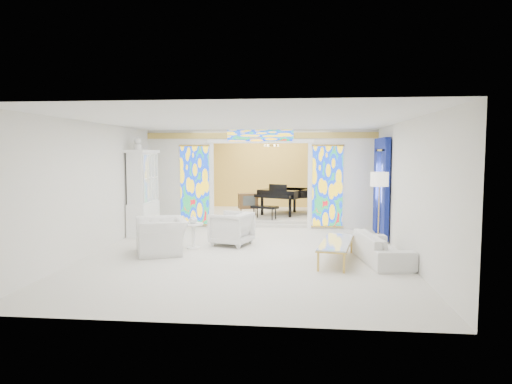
# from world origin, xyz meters

# --- Properties ---
(floor) EXTENTS (12.00, 12.00, 0.00)m
(floor) POSITION_xyz_m (0.00, 0.00, 0.00)
(floor) COLOR silver
(floor) RESTS_ON ground
(ceiling) EXTENTS (7.00, 12.00, 0.02)m
(ceiling) POSITION_xyz_m (0.00, 0.00, 3.00)
(ceiling) COLOR silver
(ceiling) RESTS_ON wall_back
(wall_back) EXTENTS (7.00, 0.02, 3.00)m
(wall_back) POSITION_xyz_m (0.00, 6.00, 1.50)
(wall_back) COLOR silver
(wall_back) RESTS_ON floor
(wall_front) EXTENTS (7.00, 0.02, 3.00)m
(wall_front) POSITION_xyz_m (0.00, -6.00, 1.50)
(wall_front) COLOR silver
(wall_front) RESTS_ON floor
(wall_left) EXTENTS (0.02, 12.00, 3.00)m
(wall_left) POSITION_xyz_m (-3.50, 0.00, 1.50)
(wall_left) COLOR silver
(wall_left) RESTS_ON floor
(wall_right) EXTENTS (0.02, 12.00, 3.00)m
(wall_right) POSITION_xyz_m (3.50, 0.00, 1.50)
(wall_right) COLOR silver
(wall_right) RESTS_ON floor
(partition_wall) EXTENTS (7.00, 0.22, 3.00)m
(partition_wall) POSITION_xyz_m (0.00, 2.00, 1.65)
(partition_wall) COLOR silver
(partition_wall) RESTS_ON floor
(stained_glass_left) EXTENTS (0.90, 0.04, 2.40)m
(stained_glass_left) POSITION_xyz_m (-2.03, 1.89, 1.30)
(stained_glass_left) COLOR gold
(stained_glass_left) RESTS_ON partition_wall
(stained_glass_right) EXTENTS (0.90, 0.04, 2.40)m
(stained_glass_right) POSITION_xyz_m (2.03, 1.89, 1.30)
(stained_glass_right) COLOR gold
(stained_glass_right) RESTS_ON partition_wall
(stained_glass_transom) EXTENTS (2.00, 0.04, 0.34)m
(stained_glass_transom) POSITION_xyz_m (0.00, 1.89, 2.82)
(stained_glass_transom) COLOR gold
(stained_glass_transom) RESTS_ON partition_wall
(alcove_platform) EXTENTS (6.80, 3.80, 0.18)m
(alcove_platform) POSITION_xyz_m (0.00, 4.10, 0.09)
(alcove_platform) COLOR silver
(alcove_platform) RESTS_ON floor
(gold_curtain_back) EXTENTS (6.70, 0.10, 2.90)m
(gold_curtain_back) POSITION_xyz_m (0.00, 5.88, 1.50)
(gold_curtain_back) COLOR gold
(gold_curtain_back) RESTS_ON wall_back
(chandelier) EXTENTS (0.48, 0.48, 0.30)m
(chandelier) POSITION_xyz_m (0.20, 4.00, 2.55)
(chandelier) COLOR gold
(chandelier) RESTS_ON ceiling
(blue_drapes) EXTENTS (0.14, 1.85, 2.65)m
(blue_drapes) POSITION_xyz_m (3.40, 0.70, 1.58)
(blue_drapes) COLOR navy
(blue_drapes) RESTS_ON wall_right
(china_cabinet) EXTENTS (0.56, 1.46, 2.72)m
(china_cabinet) POSITION_xyz_m (-3.22, 0.60, 1.17)
(china_cabinet) COLOR white
(china_cabinet) RESTS_ON floor
(armchair_left) EXTENTS (1.48, 1.56, 0.80)m
(armchair_left) POSITION_xyz_m (-1.94, -1.82, 0.40)
(armchair_left) COLOR silver
(armchair_left) RESTS_ON floor
(armchair_right) EXTENTS (1.15, 1.13, 0.83)m
(armchair_right) POSITION_xyz_m (-0.49, -0.73, 0.42)
(armchair_right) COLOR silver
(armchair_right) RESTS_ON floor
(sofa) EXTENTS (1.07, 2.12, 0.59)m
(sofa) POSITION_xyz_m (2.95, -2.15, 0.30)
(sofa) COLOR white
(sofa) RESTS_ON floor
(side_table) EXTENTS (0.61, 0.61, 0.61)m
(side_table) POSITION_xyz_m (-1.34, -1.22, 0.40)
(side_table) COLOR white
(side_table) RESTS_ON floor
(vase) EXTENTS (0.25, 0.25, 0.21)m
(vase) POSITION_xyz_m (-1.34, -1.22, 0.72)
(vase) COLOR silver
(vase) RESTS_ON side_table
(coffee_table) EXTENTS (0.94, 2.02, 0.44)m
(coffee_table) POSITION_xyz_m (2.00, -2.24, 0.40)
(coffee_table) COLOR silver
(coffee_table) RESTS_ON floor
(floor_lamp) EXTENTS (0.54, 0.54, 1.82)m
(floor_lamp) POSITION_xyz_m (3.20, -0.22, 1.56)
(floor_lamp) COLOR gold
(floor_lamp) RESTS_ON floor
(grand_piano) EXTENTS (2.38, 2.75, 1.06)m
(grand_piano) POSITION_xyz_m (0.84, 3.91, 0.90)
(grand_piano) COLOR black
(grand_piano) RESTS_ON alcove_platform
(tv_console) EXTENTS (0.73, 0.59, 0.73)m
(tv_console) POSITION_xyz_m (-0.56, 3.47, 0.66)
(tv_console) COLOR brown
(tv_console) RESTS_ON alcove_platform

